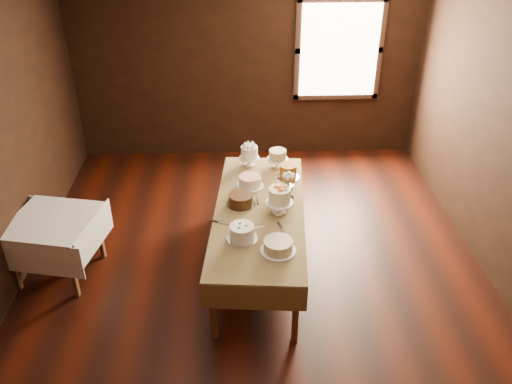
# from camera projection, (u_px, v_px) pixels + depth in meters

# --- Properties ---
(floor) EXTENTS (5.00, 6.00, 0.01)m
(floor) POSITION_uv_depth(u_px,v_px,m) (257.00, 277.00, 5.65)
(floor) COLOR black
(floor) RESTS_ON ground
(ceiling) EXTENTS (5.00, 6.00, 0.01)m
(ceiling) POSITION_uv_depth(u_px,v_px,m) (257.00, 8.00, 4.20)
(ceiling) COLOR beige
(ceiling) RESTS_ON wall_back
(wall_back) EXTENTS (5.00, 0.02, 2.80)m
(wall_back) POSITION_uv_depth(u_px,v_px,m) (247.00, 64.00, 7.49)
(wall_back) COLOR black
(wall_back) RESTS_ON ground
(window) EXTENTS (1.10, 0.05, 1.30)m
(window) POSITION_uv_depth(u_px,v_px,m) (339.00, 51.00, 7.39)
(window) COLOR #FFEABF
(window) RESTS_ON wall_back
(display_table) EXTENTS (1.13, 2.43, 0.73)m
(display_table) POSITION_uv_depth(u_px,v_px,m) (259.00, 214.00, 5.48)
(display_table) COLOR #51311F
(display_table) RESTS_ON ground
(side_table) EXTENTS (0.98, 0.98, 0.69)m
(side_table) POSITION_uv_depth(u_px,v_px,m) (53.00, 226.00, 5.40)
(side_table) COLOR #51311F
(side_table) RESTS_ON ground
(cake_meringue) EXTENTS (0.25, 0.25, 0.25)m
(cake_meringue) POSITION_uv_depth(u_px,v_px,m) (249.00, 157.00, 6.24)
(cake_meringue) COLOR white
(cake_meringue) RESTS_ON display_table
(cake_speckled) EXTENTS (0.26, 0.26, 0.23)m
(cake_speckled) POSITION_uv_depth(u_px,v_px,m) (278.00, 159.00, 6.21)
(cake_speckled) COLOR white
(cake_speckled) RESTS_ON display_table
(cake_lattice) EXTENTS (0.34, 0.34, 0.11)m
(cake_lattice) POSITION_uv_depth(u_px,v_px,m) (250.00, 182.00, 5.84)
(cake_lattice) COLOR white
(cake_lattice) RESTS_ON display_table
(cake_caramel) EXTENTS (0.25, 0.25, 0.29)m
(cake_caramel) POSITION_uv_depth(u_px,v_px,m) (288.00, 177.00, 5.79)
(cake_caramel) COLOR silver
(cake_caramel) RESTS_ON display_table
(cake_chocolate) EXTENTS (0.31, 0.31, 0.12)m
(cake_chocolate) POSITION_uv_depth(u_px,v_px,m) (241.00, 200.00, 5.51)
(cake_chocolate) COLOR silver
(cake_chocolate) RESTS_ON display_table
(cake_flowers) EXTENTS (0.31, 0.31, 0.29)m
(cake_flowers) POSITION_uv_depth(u_px,v_px,m) (279.00, 202.00, 5.34)
(cake_flowers) COLOR white
(cake_flowers) RESTS_ON display_table
(cake_swirl) EXTENTS (0.32, 0.32, 0.15)m
(cake_swirl) POSITION_uv_depth(u_px,v_px,m) (242.00, 233.00, 4.97)
(cake_swirl) COLOR silver
(cake_swirl) RESTS_ON display_table
(cake_cream) EXTENTS (0.33, 0.33, 0.12)m
(cake_cream) POSITION_uv_depth(u_px,v_px,m) (278.00, 246.00, 4.82)
(cake_cream) COLOR white
(cake_cream) RESTS_ON display_table
(cake_server_a) EXTENTS (0.23, 0.10, 0.01)m
(cake_server_a) POSITION_uv_depth(u_px,v_px,m) (259.00, 227.00, 5.17)
(cake_server_a) COLOR silver
(cake_server_a) RESTS_ON display_table
(cake_server_b) EXTENTS (0.10, 0.24, 0.01)m
(cake_server_b) POSITION_uv_depth(u_px,v_px,m) (284.00, 231.00, 5.11)
(cake_server_b) COLOR silver
(cake_server_b) RESTS_ON display_table
(cake_server_c) EXTENTS (0.03, 0.24, 0.01)m
(cake_server_c) POSITION_uv_depth(u_px,v_px,m) (257.00, 197.00, 5.67)
(cake_server_c) COLOR silver
(cake_server_c) RESTS_ON display_table
(cake_server_d) EXTENTS (0.19, 0.19, 0.01)m
(cake_server_d) POSITION_uv_depth(u_px,v_px,m) (287.00, 198.00, 5.64)
(cake_server_d) COLOR silver
(cake_server_d) RESTS_ON display_table
(cake_server_e) EXTENTS (0.22, 0.13, 0.01)m
(cake_server_e) POSITION_uv_depth(u_px,v_px,m) (225.00, 224.00, 5.22)
(cake_server_e) COLOR silver
(cake_server_e) RESTS_ON display_table
(flower_vase) EXTENTS (0.14, 0.14, 0.14)m
(flower_vase) POSITION_uv_depth(u_px,v_px,m) (288.00, 196.00, 5.55)
(flower_vase) COLOR #2D2823
(flower_vase) RESTS_ON display_table
(flower_bouquet) EXTENTS (0.14, 0.14, 0.20)m
(flower_bouquet) POSITION_uv_depth(u_px,v_px,m) (288.00, 181.00, 5.45)
(flower_bouquet) COLOR white
(flower_bouquet) RESTS_ON flower_vase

